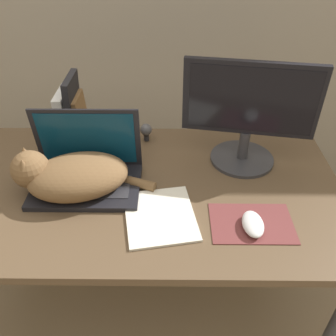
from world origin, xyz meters
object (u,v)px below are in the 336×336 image
cat (71,175)px  book_row (72,115)px  notepad (160,216)px  webcam (146,130)px  computer_mouse (253,224)px  laptop (87,171)px  external_monitor (249,113)px

cat → book_row: (-0.06, 0.31, 0.04)m
book_row → notepad: 0.56m
webcam → notepad: bearing=-81.3°
cat → computer_mouse: 0.57m
laptop → notepad: (0.24, -0.16, -0.04)m
notepad → webcam: 0.43m
laptop → webcam: laptop is taller
computer_mouse → external_monitor: bearing=86.2°
laptop → webcam: 0.32m
external_monitor → laptop: bearing=-165.8°
laptop → notepad: laptop is taller
book_row → external_monitor: bearing=-11.8°
cat → webcam: cat is taller
external_monitor → webcam: bearing=159.9°
cat → notepad: 0.31m
laptop → cat: size_ratio=0.77×
laptop → webcam: size_ratio=4.90×
laptop → notepad: bearing=-33.1°
external_monitor → webcam: external_monitor is taller
webcam → cat: bearing=-125.3°
cat → laptop: bearing=48.1°
cat → notepad: (0.28, -0.11, -0.06)m
cat → webcam: (0.22, 0.31, -0.02)m
computer_mouse → book_row: bearing=142.4°
external_monitor → notepad: 0.45m
cat → notepad: cat is taller
cat → computer_mouse: size_ratio=4.30×
cat → book_row: book_row is taller
laptop → external_monitor: 0.57m
external_monitor → book_row: bearing=168.2°
notepad → external_monitor: bearing=45.5°
laptop → external_monitor: external_monitor is taller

